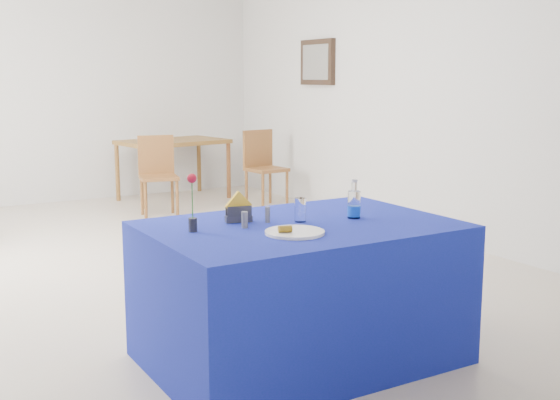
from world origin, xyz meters
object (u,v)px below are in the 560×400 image
object	(u,v)px
blue_table	(300,292)
oak_table	(173,146)
water_bottle	(354,205)
chair_bg_right	(263,163)
chair_bg_left	(158,170)
plate	(295,232)

from	to	relation	value
blue_table	oak_table	bearing A→B (deg)	75.20
water_bottle	chair_bg_right	xyz separation A→B (m)	(1.77, 4.20, -0.31)
oak_table	chair_bg_left	distance (m)	1.08
oak_table	plate	bearing A→B (deg)	-105.85
plate	chair_bg_left	distance (m)	4.54
chair_bg_right	oak_table	bearing A→B (deg)	122.18
chair_bg_right	water_bottle	bearing A→B (deg)	-118.06
oak_table	chair_bg_left	bearing A→B (deg)	-121.49
water_bottle	oak_table	distance (m)	5.27
blue_table	chair_bg_right	distance (m)	4.68
blue_table	oak_table	xyz separation A→B (m)	(1.36, 5.15, 0.30)
blue_table	chair_bg_left	xyz separation A→B (m)	(0.80, 4.24, 0.14)
oak_table	blue_table	bearing A→B (deg)	-104.80
plate	chair_bg_right	distance (m)	4.93
oak_table	chair_bg_right	bearing A→B (deg)	-52.60
water_bottle	chair_bg_right	distance (m)	4.57
plate	water_bottle	distance (m)	0.53
plate	water_bottle	bearing A→B (deg)	19.28
blue_table	water_bottle	xyz separation A→B (m)	(0.34, -0.02, 0.45)
water_bottle	chair_bg_left	bearing A→B (deg)	83.72
water_bottle	chair_bg_right	bearing A→B (deg)	67.15
plate	blue_table	world-z (taller)	plate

